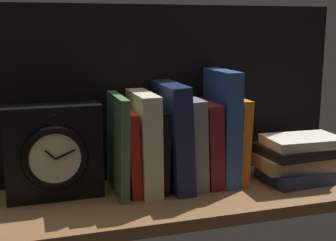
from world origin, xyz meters
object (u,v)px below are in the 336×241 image
at_px(book_orange_pandolfini, 235,139).
at_px(framed_clock, 54,153).
at_px(book_red_requiem, 128,151).
at_px(book_blue_modern, 222,127).
at_px(book_maroon_dawkins, 206,143).
at_px(book_cream_twain, 144,142).
at_px(book_gray_chess, 190,142).
at_px(book_green_romantic, 118,144).
at_px(book_stack_side, 297,158).
at_px(book_black_skeptic, 158,149).
at_px(book_navy_bierce, 172,136).

xyz_separation_m(book_orange_pandolfini, framed_clock, (-0.41, 0.00, 0.00)).
distance_m(book_red_requiem, book_blue_modern, 0.22).
distance_m(book_maroon_dawkins, book_orange_pandolfini, 0.07).
relative_size(book_cream_twain, book_gray_chess, 1.08).
bearing_deg(framed_clock, book_green_romantic, -1.45).
relative_size(book_green_romantic, book_red_requiem, 1.19).
xyz_separation_m(framed_clock, book_stack_side, (0.54, -0.06, -0.04)).
height_order(book_gray_chess, framed_clock, book_gray_chess).
distance_m(book_blue_modern, framed_clock, 0.37).
height_order(book_green_romantic, book_red_requiem, book_green_romantic).
distance_m(book_green_romantic, book_stack_side, 0.41).
height_order(book_red_requiem, book_blue_modern, book_blue_modern).
height_order(book_red_requiem, framed_clock, framed_clock).
bearing_deg(book_green_romantic, framed_clock, 178.55).
relative_size(book_red_requiem, book_black_skeptic, 1.01).
bearing_deg(book_red_requiem, book_stack_side, -7.68).
bearing_deg(book_green_romantic, book_maroon_dawkins, 0.00).
xyz_separation_m(book_cream_twain, framed_clock, (-0.19, 0.00, -0.01)).
bearing_deg(book_gray_chess, book_green_romantic, 180.00).
relative_size(book_navy_bierce, book_gray_chess, 1.16).
xyz_separation_m(book_red_requiem, book_gray_chess, (0.14, 0.00, 0.01)).
xyz_separation_m(book_cream_twain, book_maroon_dawkins, (0.14, 0.00, -0.01)).
height_order(book_black_skeptic, book_orange_pandolfini, book_orange_pandolfini).
distance_m(book_cream_twain, book_orange_pandolfini, 0.22).
xyz_separation_m(book_red_requiem, book_orange_pandolfini, (0.25, 0.00, 0.01)).
relative_size(book_black_skeptic, book_maroon_dawkins, 0.94).
distance_m(book_red_requiem, book_gray_chess, 0.14).
distance_m(book_gray_chess, book_stack_side, 0.25).
relative_size(book_red_requiem, book_navy_bierce, 0.77).
distance_m(book_cream_twain, book_navy_bierce, 0.07).
relative_size(book_cream_twain, book_orange_pandolfini, 1.11).
relative_size(book_orange_pandolfini, framed_clock, 0.99).
distance_m(book_black_skeptic, book_navy_bierce, 0.04).
relative_size(book_green_romantic, book_stack_side, 1.11).
relative_size(book_navy_bierce, book_stack_side, 1.22).
relative_size(book_green_romantic, book_cream_twain, 0.99).
relative_size(book_orange_pandolfini, book_stack_side, 1.02).
height_order(book_black_skeptic, book_navy_bierce, book_navy_bierce).
bearing_deg(book_orange_pandolfini, book_gray_chess, 180.00).
relative_size(book_gray_chess, book_maroon_dawkins, 1.06).
relative_size(book_maroon_dawkins, book_stack_side, 0.99).
bearing_deg(book_red_requiem, book_gray_chess, 0.00).
bearing_deg(book_stack_side, book_blue_modern, 162.77).
bearing_deg(book_blue_modern, framed_clock, 179.49).
bearing_deg(book_blue_modern, book_gray_chess, 180.00).
height_order(book_navy_bierce, framed_clock, book_navy_bierce).
relative_size(book_black_skeptic, book_blue_modern, 0.69).
height_order(book_maroon_dawkins, framed_clock, framed_clock).
height_order(book_navy_bierce, book_orange_pandolfini, book_navy_bierce).
bearing_deg(book_navy_bierce, book_cream_twain, 180.00).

